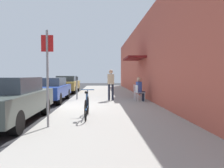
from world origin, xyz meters
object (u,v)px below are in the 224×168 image
at_px(pedestrian_standing, 111,82).
at_px(parked_car_0, 8,100).
at_px(parking_meter, 77,86).
at_px(parked_car_1, 50,89).
at_px(cafe_chair_0, 139,92).
at_px(cafe_chair_1, 136,91).
at_px(street_sign, 47,71).
at_px(seated_patron_0, 140,88).
at_px(bicycle_0, 87,107).
at_px(parked_car_2, 67,84).

bearing_deg(pedestrian_standing, parked_car_0, -126.56).
bearing_deg(parking_meter, parked_car_1, -179.07).
relative_size(cafe_chair_0, cafe_chair_1, 1.00).
xyz_separation_m(parked_car_1, street_sign, (1.50, -6.36, 0.92)).
relative_size(parked_car_0, seated_patron_0, 3.41).
xyz_separation_m(parked_car_1, seated_patron_0, (5.02, -1.05, 0.10)).
bearing_deg(parked_car_0, bicycle_0, 2.58).
distance_m(parked_car_1, cafe_chair_0, 5.07).
bearing_deg(parked_car_1, cafe_chair_0, -12.09).
xyz_separation_m(street_sign, pedestrian_standing, (1.98, 5.76, -0.52)).
distance_m(parked_car_2, seated_patron_0, 8.65).
bearing_deg(cafe_chair_0, street_sign, -123.16).
bearing_deg(bicycle_0, street_sign, -129.41).
xyz_separation_m(street_sign, seated_patron_0, (3.52, 5.30, -0.82)).
xyz_separation_m(bicycle_0, cafe_chair_0, (2.49, 4.12, 0.14)).
bearing_deg(cafe_chair_0, bicycle_0, -121.19).
relative_size(street_sign, cafe_chair_1, 2.99).
bearing_deg(bicycle_0, pedestrian_standing, 77.50).
relative_size(parked_car_1, bicycle_0, 2.57).
distance_m(parked_car_2, street_sign, 12.47).
relative_size(bicycle_0, cafe_chair_0, 1.97).
distance_m(bicycle_0, pedestrian_standing, 4.74).
bearing_deg(pedestrian_standing, parked_car_1, 170.26).
height_order(parked_car_0, cafe_chair_1, parked_car_0).
relative_size(bicycle_0, cafe_chair_1, 1.97).
bearing_deg(parked_car_0, cafe_chair_1, 45.43).
relative_size(parked_car_2, bicycle_0, 2.57).
relative_size(seated_patron_0, pedestrian_standing, 0.76).
xyz_separation_m(parked_car_2, cafe_chair_0, (4.96, -7.05, -0.13)).
relative_size(parked_car_0, parking_meter, 3.33).
height_order(parked_car_0, parked_car_2, same).
bearing_deg(cafe_chair_1, parking_meter, 175.24).
xyz_separation_m(parked_car_1, pedestrian_standing, (3.48, -0.60, 0.40)).
distance_m(parked_car_0, street_sign, 2.04).
xyz_separation_m(parked_car_1, bicycle_0, (2.46, -5.18, -0.24)).
bearing_deg(parked_car_0, parked_car_2, 90.00).
bearing_deg(parked_car_2, parked_car_1, -90.00).
bearing_deg(seated_patron_0, parking_meter, 162.71).
bearing_deg(parked_car_0, pedestrian_standing, 53.44).
bearing_deg(seated_patron_0, street_sign, -123.57).
bearing_deg(street_sign, parking_meter, 89.55).
xyz_separation_m(parked_car_0, parked_car_1, (0.00, 5.29, -0.03)).
relative_size(street_sign, bicycle_0, 1.52).
bearing_deg(parked_car_2, cafe_chair_1, -51.56).
bearing_deg(bicycle_0, parking_meter, 99.97).
relative_size(seated_patron_0, cafe_chair_1, 1.48).
bearing_deg(pedestrian_standing, seated_patron_0, -16.54).
relative_size(parking_meter, seated_patron_0, 1.02).
relative_size(parked_car_2, cafe_chair_1, 5.06).
relative_size(parked_car_1, parked_car_2, 1.00).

